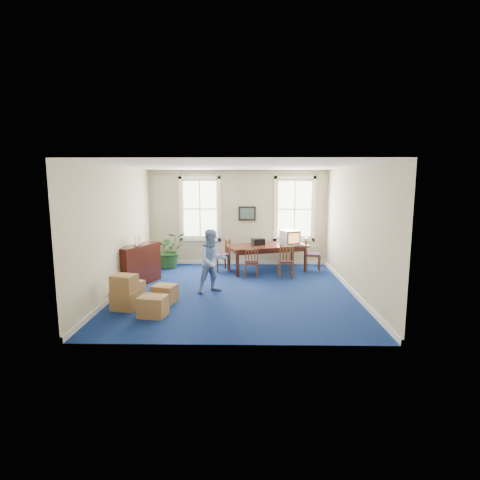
{
  "coord_description": "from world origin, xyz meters",
  "views": [
    {
      "loc": [
        0.27,
        -9.4,
        2.82
      ],
      "look_at": [
        0.1,
        0.6,
        1.25
      ],
      "focal_mm": 28.0,
      "sensor_mm": 36.0,
      "label": 1
    }
  ],
  "objects_px": {
    "conference_table": "(267,258)",
    "man": "(213,261)",
    "chair_near_left": "(251,263)",
    "potted_plant": "(170,250)",
    "cardboard_boxes": "(135,290)",
    "crt_tv": "(290,238)",
    "credenza": "(139,265)"
  },
  "relations": [
    {
      "from": "conference_table",
      "to": "chair_near_left",
      "type": "xyz_separation_m",
      "value": [
        -0.5,
        -0.84,
        0.02
      ]
    },
    {
      "from": "potted_plant",
      "to": "cardboard_boxes",
      "type": "height_order",
      "value": "potted_plant"
    },
    {
      "from": "cardboard_boxes",
      "to": "credenza",
      "type": "bearing_deg",
      "value": 103.36
    },
    {
      "from": "conference_table",
      "to": "crt_tv",
      "type": "relative_size",
      "value": 4.46
    },
    {
      "from": "crt_tv",
      "to": "chair_near_left",
      "type": "bearing_deg",
      "value": -168.07
    },
    {
      "from": "chair_near_left",
      "to": "credenza",
      "type": "distance_m",
      "value": 3.21
    },
    {
      "from": "conference_table",
      "to": "chair_near_left",
      "type": "relative_size",
      "value": 2.78
    },
    {
      "from": "credenza",
      "to": "crt_tv",
      "type": "bearing_deg",
      "value": 45.62
    },
    {
      "from": "chair_near_left",
      "to": "man",
      "type": "relative_size",
      "value": 0.54
    },
    {
      "from": "cardboard_boxes",
      "to": "chair_near_left",
      "type": "bearing_deg",
      "value": 46.27
    },
    {
      "from": "potted_plant",
      "to": "chair_near_left",
      "type": "bearing_deg",
      "value": -24.95
    },
    {
      "from": "potted_plant",
      "to": "cardboard_boxes",
      "type": "bearing_deg",
      "value": -89.51
    },
    {
      "from": "conference_table",
      "to": "cardboard_boxes",
      "type": "relative_size",
      "value": 1.7
    },
    {
      "from": "cardboard_boxes",
      "to": "crt_tv",
      "type": "bearing_deg",
      "value": 43.36
    },
    {
      "from": "crt_tv",
      "to": "potted_plant",
      "type": "distance_m",
      "value": 3.95
    },
    {
      "from": "man",
      "to": "cardboard_boxes",
      "type": "height_order",
      "value": "man"
    },
    {
      "from": "credenza",
      "to": "man",
      "type": "bearing_deg",
      "value": 5.44
    },
    {
      "from": "conference_table",
      "to": "man",
      "type": "height_order",
      "value": "man"
    },
    {
      "from": "crt_tv",
      "to": "credenza",
      "type": "height_order",
      "value": "crt_tv"
    },
    {
      "from": "conference_table",
      "to": "cardboard_boxes",
      "type": "distance_m",
      "value": 4.78
    },
    {
      "from": "conference_table",
      "to": "credenza",
      "type": "distance_m",
      "value": 3.96
    },
    {
      "from": "chair_near_left",
      "to": "potted_plant",
      "type": "height_order",
      "value": "potted_plant"
    },
    {
      "from": "chair_near_left",
      "to": "cardboard_boxes",
      "type": "xyz_separation_m",
      "value": [
        -2.64,
        -2.76,
        -0.03
      ]
    },
    {
      "from": "chair_near_left",
      "to": "cardboard_boxes",
      "type": "relative_size",
      "value": 0.61
    },
    {
      "from": "crt_tv",
      "to": "man",
      "type": "bearing_deg",
      "value": -157.05
    },
    {
      "from": "man",
      "to": "conference_table",
      "type": "bearing_deg",
      "value": 28.94
    },
    {
      "from": "crt_tv",
      "to": "potted_plant",
      "type": "relative_size",
      "value": 0.47
    },
    {
      "from": "chair_near_left",
      "to": "potted_plant",
      "type": "distance_m",
      "value": 2.95
    },
    {
      "from": "man",
      "to": "cardboard_boxes",
      "type": "bearing_deg",
      "value": -170.78
    },
    {
      "from": "crt_tv",
      "to": "credenza",
      "type": "relative_size",
      "value": 0.39
    },
    {
      "from": "man",
      "to": "cardboard_boxes",
      "type": "relative_size",
      "value": 1.13
    },
    {
      "from": "man",
      "to": "credenza",
      "type": "distance_m",
      "value": 2.23
    }
  ]
}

